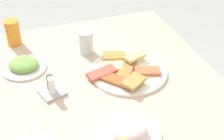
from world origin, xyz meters
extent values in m
cube|color=beige|center=(0.00, 0.00, 0.71)|extent=(1.02, 0.95, 0.02)
cylinder|color=#54535A|center=(0.45, -0.41, 0.35)|extent=(0.04, 0.04, 0.70)
cylinder|color=#54535A|center=(0.45, 0.41, 0.35)|extent=(0.04, 0.04, 0.70)
cylinder|color=white|center=(0.00, -0.12, 0.73)|extent=(0.33, 0.33, 0.01)
cube|color=#B9773A|center=(0.00, -0.11, 0.74)|extent=(0.14, 0.13, 0.01)
cube|color=#96582A|center=(-0.06, -0.05, 0.74)|extent=(0.14, 0.13, 0.01)
cube|color=#C1843D|center=(0.12, -0.10, 0.74)|extent=(0.09, 0.11, 0.01)
cube|color=#D8663D|center=(-0.04, -0.19, 0.74)|extent=(0.08, 0.12, 0.01)
cube|color=#D6D477|center=(0.05, -0.17, 0.76)|extent=(0.07, 0.10, 0.02)
cube|color=#D55542|center=(0.01, -0.01, 0.74)|extent=(0.09, 0.14, 0.01)
cube|color=#BA8C47|center=(-0.10, -0.10, 0.76)|extent=(0.10, 0.11, 0.01)
cube|color=#DDD88B|center=(0.04, -0.06, 0.74)|extent=(0.08, 0.10, 0.01)
cylinder|color=white|center=(0.18, 0.29, 0.73)|extent=(0.19, 0.19, 0.01)
ellipsoid|color=#75AE4B|center=(0.18, 0.29, 0.75)|extent=(0.18, 0.18, 0.04)
cylinder|color=white|center=(-0.34, 0.01, 0.73)|extent=(0.21, 0.21, 0.01)
ellipsoid|color=white|center=(-0.34, 0.01, 0.75)|extent=(0.15, 0.16, 0.06)
cylinder|color=orange|center=(0.40, 0.30, 0.79)|extent=(0.07, 0.07, 0.12)
cylinder|color=silver|center=(0.21, 0.00, 0.78)|extent=(0.06, 0.06, 0.11)
cube|color=#B2B2B7|center=(-0.03, 0.21, 0.73)|extent=(0.11, 0.11, 0.01)
cylinder|color=white|center=(-0.04, 0.21, 0.77)|extent=(0.03, 0.03, 0.07)
cylinder|color=brown|center=(-0.01, 0.21, 0.77)|extent=(0.03, 0.03, 0.06)
camera|label=1|loc=(-1.05, 0.33, 1.55)|focal=53.60mm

